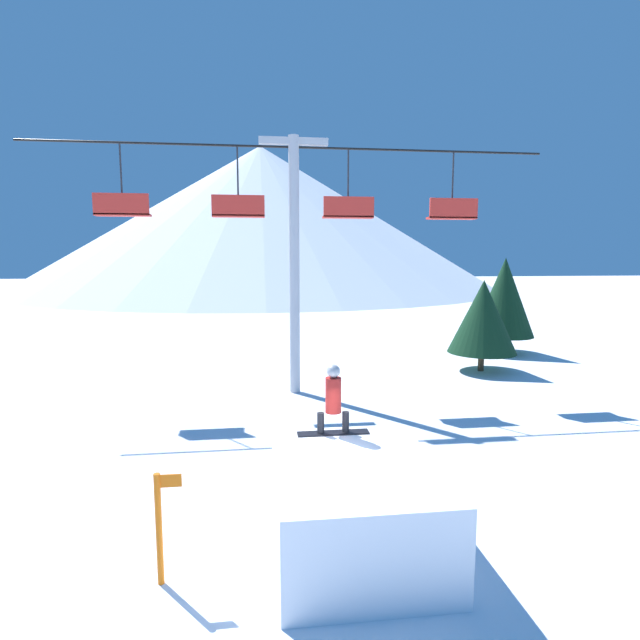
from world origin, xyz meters
TOP-DOWN VIEW (x-y plane):
  - ground_plane at (0.00, 0.00)m, footprint 220.00×220.00m
  - mountain_ridge at (0.00, 71.23)m, footprint 71.04×71.04m
  - snow_ramp at (0.82, 0.10)m, footprint 2.69×3.49m
  - snowboarder at (0.65, 1.49)m, footprint 1.40×0.31m
  - chairlift at (0.56, 10.07)m, footprint 18.16×0.44m
  - pine_tree_near at (8.84, 12.49)m, footprint 2.91×2.91m
  - pine_tree_far at (11.74, 16.25)m, footprint 3.05×3.05m
  - trail_marker at (-2.28, -0.45)m, footprint 0.41×0.10m

SIDE VIEW (x-z plane):
  - ground_plane at x=0.00m, z-range 0.00..0.00m
  - snow_ramp at x=0.82m, z-range 0.00..1.53m
  - trail_marker at x=-2.28m, z-range 0.06..1.81m
  - snowboarder at x=0.65m, z-range 1.54..2.91m
  - pine_tree_near at x=8.84m, z-range 0.40..4.36m
  - pine_tree_far at x=11.74m, z-range 0.44..5.34m
  - chairlift at x=0.56m, z-range 1.13..10.23m
  - mountain_ridge at x=0.00m, z-range 0.00..21.59m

